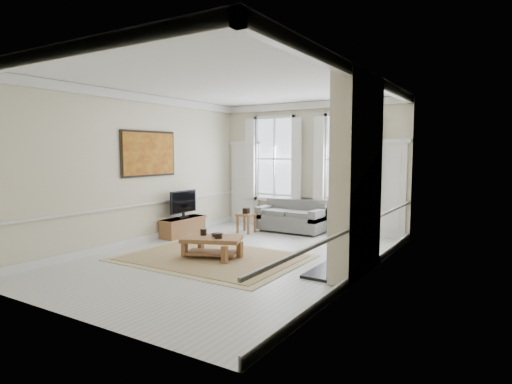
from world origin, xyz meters
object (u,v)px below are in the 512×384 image
Objects in this scene: sofa at (292,218)px; side_table at (246,218)px; coffee_table at (212,241)px; tv_stand at (183,227)px.

sofa reaches higher than side_table.
side_table is 2.75m from coffee_table.
tv_stand is at bearing -133.20° from side_table.
tv_stand is at bearing 121.32° from coffee_table.
sofa reaches higher than tv_stand.
side_table is 0.39× the size of tv_stand.
coffee_table is at bearing -91.07° from sofa.
coffee_table is (0.89, -2.61, -0.05)m from side_table.
sofa is 2.83m from tv_stand.
coffee_table is 1.02× the size of tv_stand.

